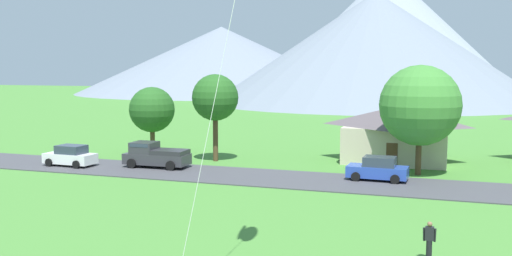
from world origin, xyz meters
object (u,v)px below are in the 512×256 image
Objects in this scene: parked_car_white_mid_west at (70,156)px; parked_car_blue_mid_east at (378,169)px; tree_near_left at (152,110)px; house_left_center at (396,133)px; pickup_truck_charcoal_west_side at (155,155)px; watcher_person at (429,240)px; tree_right_of_center at (215,98)px; tree_center at (420,106)px.

parked_car_white_mid_west and parked_car_blue_mid_east have the same top height.
house_left_center is at bearing 8.05° from tree_near_left.
parked_car_white_mid_west is at bearing -109.89° from tree_near_left.
parked_car_white_mid_west is 1.00× the size of parked_car_blue_mid_east.
tree_near_left reaches higher than pickup_truck_charcoal_west_side.
pickup_truck_charcoal_west_side is 3.13× the size of watcher_person.
parked_car_blue_mid_east is (-0.38, -9.27, -1.59)m from house_left_center.
tree_right_of_center is 7.22m from pickup_truck_charcoal_west_side.
tree_right_of_center is (-16.85, 0.97, 0.22)m from tree_center.
tree_near_left is 3.73× the size of watcher_person.
house_left_center is 1.10× the size of tree_center.
tree_right_of_center is 1.75× the size of parked_car_blue_mid_east.
parked_car_blue_mid_east is at bearing 1.18° from pickup_truck_charcoal_west_side.
tree_center reaches higher than pickup_truck_charcoal_west_side.
parked_car_blue_mid_east is at bearing 104.03° from watcher_person.
watcher_person is (1.53, -19.75, -4.34)m from tree_center.
tree_near_left is (-21.77, -3.08, 1.67)m from house_left_center.
house_left_center is at bearing 110.42° from tree_center.
house_left_center is at bearing 24.50° from parked_car_white_mid_west.
tree_center reaches higher than tree_right_of_center.
tree_right_of_center is at bearing -161.63° from house_left_center.
tree_near_left is at bearing 165.82° from tree_right_of_center.
tree_right_of_center is 1.75× the size of parked_car_white_mid_west.
tree_near_left is 22.51m from parked_car_blue_mid_east.
house_left_center is at bearing 98.23° from watcher_person.
parked_car_blue_mid_east is 17.52m from pickup_truck_charcoal_west_side.
parked_car_blue_mid_east is 16.83m from watcher_person.
parked_car_white_mid_west is at bearing 153.27° from watcher_person.
pickup_truck_charcoal_west_side is at bearing 13.49° from parked_car_white_mid_west.
tree_near_left is 8.21m from pickup_truck_charcoal_west_side.
parked_car_white_mid_west is 0.82× the size of pickup_truck_charcoal_west_side.
house_left_center is 20.37m from pickup_truck_charcoal_west_side.
tree_near_left is at bearing 120.63° from pickup_truck_charcoal_west_side.
tree_near_left is 0.76× the size of tree_center.
pickup_truck_charcoal_west_side is at bearing -169.32° from tree_center.
tree_center reaches higher than tree_near_left.
tree_right_of_center is (7.09, -1.79, 1.31)m from tree_near_left.
house_left_center reaches higher than pickup_truck_charcoal_west_side.
tree_near_left reaches higher than parked_car_blue_mid_east.
tree_near_left is 0.84× the size of tree_right_of_center.
tree_near_left is 1.46× the size of parked_car_blue_mid_east.
pickup_truck_charcoal_west_side is at bearing -151.71° from house_left_center.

